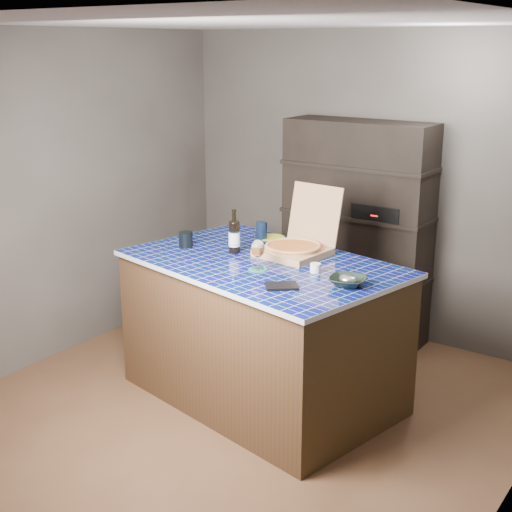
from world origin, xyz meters
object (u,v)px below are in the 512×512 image
Objects in this scene: kitchen_island at (262,330)px; dvd_case at (281,286)px; mead_bottle at (234,236)px; wine_glass at (258,249)px; pizza_box at (296,246)px; bowl at (348,281)px.

dvd_case is at bearing -32.18° from kitchen_island.
wine_glass is at bearing -32.80° from mead_bottle.
pizza_box is at bearing 80.35° from kitchen_island.
wine_glass is (-0.02, -0.43, 0.07)m from pizza_box.
pizza_box is 0.43m from wine_glass.
pizza_box reaches higher than kitchen_island.
mead_bottle is 0.99m from bowl.
pizza_box is 2.44× the size of bowl.
wine_glass reaches higher than dvd_case.
bowl reaches higher than dvd_case.
wine_glass reaches higher than bowl.
bowl is at bearing 4.85° from wine_glass.
kitchen_island is at bearing -106.03° from pizza_box.
wine_glass is 0.39m from dvd_case.
bowl is (0.31, 0.25, 0.02)m from dvd_case.
wine_glass is at bearing -175.15° from bowl.
pizza_box is 1.76× the size of mead_bottle.
dvd_case is 0.87× the size of bowl.
mead_bottle is at bearing -163.10° from dvd_case.
kitchen_island is at bearing -11.52° from mead_bottle.
mead_bottle is (-0.27, 0.06, 0.61)m from kitchen_island.
mead_bottle reaches higher than dvd_case.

